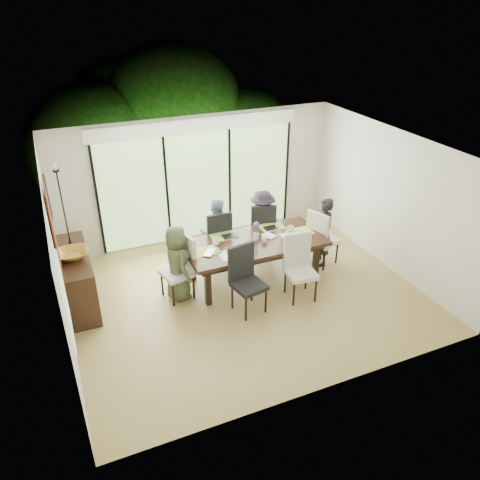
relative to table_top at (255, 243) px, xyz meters
name	(u,v)px	position (x,y,z in m)	size (l,w,h in m)	color
floor	(245,295)	(-0.37, -0.42, -0.79)	(6.00, 5.00, 0.01)	olive
ceiling	(246,150)	(-0.37, -0.42, 1.92)	(6.00, 5.00, 0.01)	white
wall_back	(198,179)	(-0.37, 2.09, 0.57)	(6.00, 0.02, 2.70)	beige
wall_front	(327,312)	(-0.37, -2.93, 0.57)	(6.00, 0.02, 2.70)	silver
wall_left	(57,265)	(-3.38, -0.42, 0.57)	(0.02, 5.00, 2.70)	silver
wall_right	(390,200)	(2.64, -0.42, 0.57)	(0.02, 5.00, 2.70)	silver
glass_doors	(199,186)	(-0.37, 2.05, 0.42)	(4.20, 0.02, 2.30)	#598C3F
blinds_header	(196,125)	(-0.37, 2.04, 1.72)	(4.40, 0.06, 0.28)	white
mullion_a	(98,202)	(-2.47, 2.04, 0.42)	(0.05, 0.04, 2.30)	black
mullion_b	(167,191)	(-1.07, 2.04, 0.42)	(0.05, 0.04, 2.30)	black
mullion_c	(230,181)	(0.33, 2.04, 0.42)	(0.05, 0.04, 2.30)	black
mullion_d	(287,173)	(1.73, 2.04, 0.42)	(0.05, 0.04, 2.30)	black
side_window	(66,301)	(-3.34, -1.62, 0.72)	(0.02, 0.90, 1.00)	#8CAD7F
deck	(189,221)	(-0.37, 2.98, -0.83)	(6.00, 1.80, 0.10)	brown
rail_top	(178,187)	(-0.37, 3.78, -0.23)	(6.00, 0.08, 0.06)	brown
foliage_left	(92,149)	(-2.17, 4.78, 0.66)	(3.20, 3.20, 3.20)	#14380F
foliage_mid	(172,120)	(0.03, 5.38, 1.02)	(4.00, 4.00, 4.00)	#14380F
foliage_right	(246,140)	(1.83, 4.58, 0.48)	(2.80, 2.80, 2.80)	#14380F
foliage_far	(130,124)	(-0.97, 6.08, 0.84)	(3.60, 3.60, 3.60)	#14380F
table_top	(255,243)	(0.00, 0.00, 0.00)	(2.60, 1.19, 0.07)	black
table_apron	(255,247)	(0.00, 0.00, -0.10)	(2.38, 0.98, 0.11)	black
table_leg_fl	(208,286)	(-1.08, -0.43, -0.41)	(0.10, 0.10, 0.75)	black
table_leg_fr	(316,261)	(1.08, -0.43, -0.41)	(0.10, 0.10, 0.75)	black
table_leg_bl	(192,263)	(-1.08, 0.43, -0.41)	(0.10, 0.10, 0.75)	black
table_leg_br	(294,241)	(1.08, 0.43, -0.41)	(0.10, 0.10, 0.75)	black
chair_left_end	(177,268)	(-1.50, 0.00, -0.18)	(0.50, 0.50, 1.19)	silver
chair_right_end	(324,237)	(1.50, 0.00, -0.18)	(0.50, 0.50, 1.19)	silver
chair_far_left	(216,236)	(-0.45, 0.85, -0.18)	(0.50, 0.50, 1.19)	black
chair_far_right	(262,227)	(0.55, 0.85, -0.18)	(0.50, 0.50, 1.19)	black
chair_near_left	(249,281)	(-0.50, -0.87, -0.18)	(0.50, 0.50, 1.19)	black
chair_near_right	(301,269)	(0.50, -0.87, -0.18)	(0.50, 0.50, 1.19)	beige
person_left_end	(177,263)	(-1.48, 0.00, -0.08)	(0.65, 0.41, 1.40)	#444F35
person_right_end	(323,232)	(1.48, 0.00, -0.08)	(0.65, 0.41, 1.40)	black
person_far_left	(216,232)	(-0.45, 0.83, -0.08)	(0.65, 0.41, 1.40)	#7C99B3
person_far_right	(262,223)	(0.55, 0.83, -0.08)	(0.65, 0.41, 1.40)	black
placemat_left	(206,251)	(-0.95, 0.00, 0.04)	(0.48, 0.35, 0.01)	#8BA43A
placemat_right	(300,232)	(0.95, 0.00, 0.04)	(0.48, 0.35, 0.01)	#A1C145
placemat_far_l	(224,236)	(-0.45, 0.40, 0.04)	(0.48, 0.35, 0.01)	#7AA33A
placemat_far_r	(272,227)	(0.55, 0.40, 0.04)	(0.48, 0.35, 0.01)	#89AD3D
placemat_paper	(233,255)	(-0.55, -0.30, 0.04)	(0.48, 0.35, 0.01)	white
tablet_far_l	(230,236)	(-0.35, 0.35, 0.05)	(0.28, 0.20, 0.01)	black
tablet_far_r	(271,228)	(0.50, 0.35, 0.04)	(0.26, 0.18, 0.01)	black
papers	(290,235)	(0.70, -0.05, 0.03)	(0.33, 0.24, 0.00)	white
platter_base	(233,254)	(-0.55, -0.30, 0.05)	(0.28, 0.28, 0.03)	white
platter_snacks	(233,253)	(-0.55, -0.30, 0.07)	(0.22, 0.22, 0.02)	#D46018
vase	(256,236)	(0.05, 0.05, 0.10)	(0.09, 0.09, 0.13)	silver
hyacinth_stems	(256,230)	(0.05, 0.05, 0.23)	(0.04, 0.04, 0.17)	#337226
hyacinth_blooms	(256,225)	(0.05, 0.05, 0.34)	(0.12, 0.12, 0.12)	#5345AE
laptop	(213,252)	(-0.85, -0.10, 0.05)	(0.36, 0.23, 0.03)	silver
cup_a	(216,242)	(-0.70, 0.15, 0.08)	(0.13, 0.13, 0.10)	white
cup_b	(265,240)	(0.15, -0.10, 0.08)	(0.11, 0.11, 0.10)	white
cup_c	(291,229)	(0.80, 0.10, 0.08)	(0.13, 0.13, 0.10)	white
book	(266,237)	(0.25, 0.05, 0.04)	(0.18, 0.24, 0.02)	white
sideboard	(78,279)	(-3.13, 0.52, -0.30)	(0.48, 1.72, 0.97)	black
bowl	(73,254)	(-3.13, 0.42, 0.25)	(0.51, 0.51, 0.12)	olive
candlestick_base	(70,244)	(-3.13, 0.87, 0.21)	(0.11, 0.11, 0.04)	black
candlestick_shaft	(63,209)	(-3.13, 0.87, 0.88)	(0.03, 0.03, 1.34)	black
candlestick_pan	(56,171)	(-3.13, 0.87, 1.55)	(0.11, 0.11, 0.03)	black
candle	(55,167)	(-3.13, 0.87, 1.62)	(0.04, 0.04, 0.11)	silver
tapestry	(54,232)	(-3.34, -0.02, 0.92)	(0.02, 1.00, 1.50)	#9A3416
art_frame	(48,197)	(-3.34, 1.28, 0.97)	(0.03, 0.55, 0.65)	black
art_canvas	(49,197)	(-3.32, 1.28, 0.97)	(0.01, 0.45, 0.55)	#1A4E55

